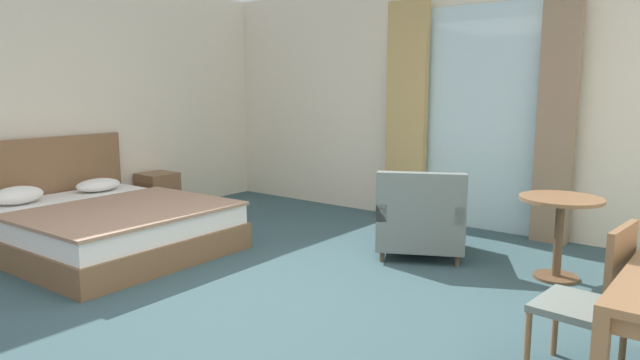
{
  "coord_description": "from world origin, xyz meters",
  "views": [
    {
      "loc": [
        2.95,
        -2.93,
        1.58
      ],
      "look_at": [
        0.28,
        0.46,
        0.86
      ],
      "focal_mm": 31.61,
      "sensor_mm": 36.0,
      "label": 1
    }
  ],
  "objects_px": {
    "bed": "(101,224)",
    "armchair_by_window": "(421,221)",
    "nightstand": "(158,193)",
    "desk_chair": "(595,296)",
    "round_cafe_table": "(560,219)"
  },
  "relations": [
    {
      "from": "bed",
      "to": "armchair_by_window",
      "type": "xyz_separation_m",
      "value": [
        2.57,
        1.75,
        0.08
      ]
    },
    {
      "from": "nightstand",
      "to": "desk_chair",
      "type": "bearing_deg",
      "value": -11.68
    },
    {
      "from": "armchair_by_window",
      "to": "round_cafe_table",
      "type": "height_order",
      "value": "armchair_by_window"
    },
    {
      "from": "round_cafe_table",
      "to": "desk_chair",
      "type": "bearing_deg",
      "value": -69.07
    },
    {
      "from": "armchair_by_window",
      "to": "desk_chair",
      "type": "bearing_deg",
      "value": -39.83
    },
    {
      "from": "bed",
      "to": "nightstand",
      "type": "height_order",
      "value": "bed"
    },
    {
      "from": "bed",
      "to": "round_cafe_table",
      "type": "xyz_separation_m",
      "value": [
        3.78,
        1.86,
        0.26
      ]
    },
    {
      "from": "desk_chair",
      "to": "round_cafe_table",
      "type": "xyz_separation_m",
      "value": [
        -0.63,
        1.65,
        0.02
      ]
    },
    {
      "from": "bed",
      "to": "round_cafe_table",
      "type": "bearing_deg",
      "value": 26.23
    },
    {
      "from": "nightstand",
      "to": "desk_chair",
      "type": "height_order",
      "value": "desk_chair"
    },
    {
      "from": "nightstand",
      "to": "armchair_by_window",
      "type": "height_order",
      "value": "armchair_by_window"
    },
    {
      "from": "armchair_by_window",
      "to": "round_cafe_table",
      "type": "xyz_separation_m",
      "value": [
        1.21,
        0.11,
        0.18
      ]
    },
    {
      "from": "bed",
      "to": "armchair_by_window",
      "type": "bearing_deg",
      "value": 34.31
    },
    {
      "from": "bed",
      "to": "armchair_by_window",
      "type": "relative_size",
      "value": 2.14
    },
    {
      "from": "nightstand",
      "to": "round_cafe_table",
      "type": "relative_size",
      "value": 0.75
    }
  ]
}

